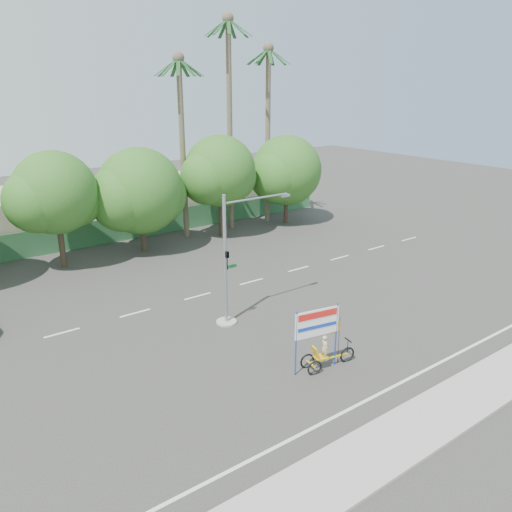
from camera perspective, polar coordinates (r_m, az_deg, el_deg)
ground at (r=25.60m, az=6.33°, el=-9.37°), size 120.00×120.00×0.00m
sidewalk_near at (r=21.52m, az=20.39°, el=-16.45°), size 50.00×2.40×0.12m
fence at (r=42.45m, az=-13.43°, el=3.33°), size 38.00×0.08×2.00m
building_right at (r=49.57m, az=-7.01°, el=6.89°), size 14.00×8.00×3.60m
tree_left at (r=36.16m, az=-22.05°, el=6.39°), size 6.66×5.60×8.07m
tree_center at (r=38.11m, az=-13.20°, el=6.96°), size 7.62×6.40×7.85m
tree_right at (r=41.12m, az=-4.19°, el=9.36°), size 6.90×5.80×8.36m
tree_far_right at (r=45.24m, az=3.46°, el=9.50°), size 7.38×6.20×7.94m
palm_tall at (r=42.93m, az=-3.05°, el=16.81°), size 3.73×3.79×17.45m
palm_mid at (r=45.29m, az=1.38°, el=15.60°), size 3.73×3.79×15.45m
palm_short at (r=40.75m, az=-8.49°, el=14.26°), size 3.73×3.79×14.45m
traffic_signal at (r=26.02m, az=-2.93°, el=-1.71°), size 4.72×1.10×7.00m
trike_billboard at (r=22.62m, az=7.55°, el=-9.88°), size 3.13×1.05×3.11m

